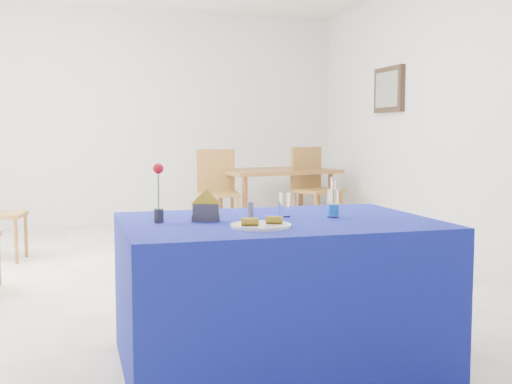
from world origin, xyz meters
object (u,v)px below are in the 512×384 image
plate (261,226)px  oak_table (275,175)px  chair_bg_right (312,183)px  blue_table (277,291)px  chair_bg_left (217,186)px  water_bottle (333,204)px

plate → oak_table: bearing=71.4°
plate → chair_bg_right: (1.94, 4.36, -0.17)m
oak_table → blue_table: bearing=-107.6°
plate → blue_table: size_ratio=0.18×
oak_table → chair_bg_left: (-0.81, -0.31, -0.09)m
water_bottle → oak_table: 4.63m
blue_table → water_bottle: 0.55m
plate → water_bottle: size_ratio=1.35×
water_bottle → blue_table: bearing=-177.6°
plate → chair_bg_left: size_ratio=0.29×
plate → oak_table: plate is taller
chair_bg_left → blue_table: bearing=-94.0°
plate → chair_bg_right: 4.77m
water_bottle → chair_bg_left: size_ratio=0.21×
plate → oak_table: 5.00m
water_bottle → oak_table: size_ratio=0.13×
water_bottle → chair_bg_left: 4.20m
water_bottle → oak_table: (1.11, 4.49, -0.15)m
plate → chair_bg_left: bearing=80.1°
plate → water_bottle: (0.47, 0.25, 0.06)m
blue_table → chair_bg_right: chair_bg_right is taller
chair_bg_left → chair_bg_right: 1.17m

